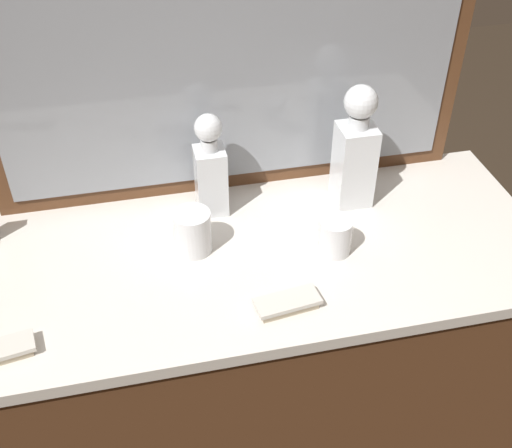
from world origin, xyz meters
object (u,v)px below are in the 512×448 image
at_px(crystal_tumbler_left, 335,238).
at_px(silver_brush_right, 287,303).
at_px(crystal_tumbler_rear, 193,233).
at_px(crystal_decanter_center, 355,157).
at_px(crystal_decanter_far_right, 211,174).

xyz_separation_m(crystal_tumbler_left, silver_brush_right, (-0.15, -0.15, -0.03)).
bearing_deg(crystal_tumbler_rear, silver_brush_right, -54.26).
relative_size(crystal_tumbler_left, silver_brush_right, 0.61).
relative_size(crystal_tumbler_rear, crystal_tumbler_left, 1.18).
xyz_separation_m(crystal_tumbler_rear, silver_brush_right, (0.16, -0.23, -0.03)).
bearing_deg(crystal_tumbler_rear, crystal_tumbler_left, -13.50).
xyz_separation_m(crystal_decanter_center, crystal_tumbler_left, (-0.10, -0.18, -0.09)).
bearing_deg(crystal_decanter_center, crystal_tumbler_left, -119.45).
relative_size(crystal_decanter_far_right, silver_brush_right, 1.87).
bearing_deg(crystal_tumbler_rear, crystal_decanter_far_right, 64.41).
bearing_deg(silver_brush_right, crystal_tumbler_left, 45.35).
height_order(crystal_decanter_center, crystal_tumbler_rear, crystal_decanter_center).
distance_m(crystal_tumbler_rear, crystal_tumbler_left, 0.32).
bearing_deg(crystal_tumbler_left, crystal_decanter_far_right, 139.03).
height_order(crystal_decanter_center, crystal_tumbler_left, crystal_decanter_center).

